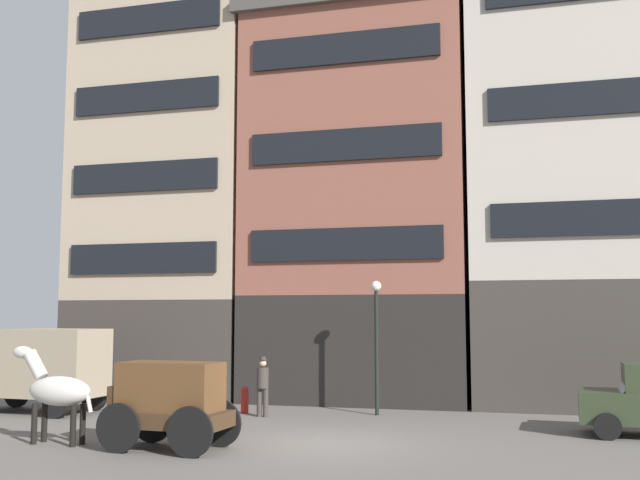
{
  "coord_description": "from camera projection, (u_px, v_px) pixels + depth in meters",
  "views": [
    {
      "loc": [
        4.55,
        -17.46,
        3.05
      ],
      "look_at": [
        -0.64,
        2.04,
        5.11
      ],
      "focal_mm": 41.39,
      "sensor_mm": 36.0,
      "label": 1
    }
  ],
  "objects": [
    {
      "name": "cargo_wagon",
      "position": [
        168.0,
        399.0,
        16.87
      ],
      "size": [
        2.99,
        1.69,
        1.98
      ],
      "color": "#3D2819",
      "rests_on": "ground_plane"
    },
    {
      "name": "delivery_truck_near",
      "position": [
        41.0,
        367.0,
        23.31
      ],
      "size": [
        4.42,
        2.29,
        2.62
      ],
      "color": "#333847",
      "rests_on": "ground_plane"
    },
    {
      "name": "building_center_left",
      "position": [
        365.0,
        205.0,
        28.42
      ],
      "size": [
        8.41,
        7.41,
        14.49
      ],
      "color": "black",
      "rests_on": "ground_plane"
    },
    {
      "name": "ground_plane",
      "position": [
        324.0,
        443.0,
        17.64
      ],
      "size": [
        120.0,
        120.0,
        0.0
      ],
      "primitive_type": "plane",
      "color": "#605B56"
    },
    {
      "name": "fire_hydrant_curbside",
      "position": [
        245.0,
        399.0,
        23.06
      ],
      "size": [
        0.24,
        0.24,
        0.83
      ],
      "color": "maroon",
      "rests_on": "ground_plane"
    },
    {
      "name": "building_far_left",
      "position": [
        185.0,
        192.0,
        30.44
      ],
      "size": [
        7.41,
        7.41,
        16.15
      ],
      "color": "#38332D",
      "rests_on": "ground_plane"
    },
    {
      "name": "pedestrian_officer",
      "position": [
        263.0,
        384.0,
        22.33
      ],
      "size": [
        0.46,
        0.46,
        1.79
      ],
      "color": "#38332D",
      "rests_on": "ground_plane"
    },
    {
      "name": "draft_horse",
      "position": [
        56.0,
        390.0,
        17.64
      ],
      "size": [
        2.35,
        0.71,
        2.3
      ],
      "color": "beige",
      "rests_on": "ground_plane"
    },
    {
      "name": "streetlamp_curbside",
      "position": [
        376.0,
        327.0,
        22.87
      ],
      "size": [
        0.32,
        0.32,
        4.12
      ],
      "color": "black",
      "rests_on": "ground_plane"
    },
    {
      "name": "building_center_right",
      "position": [
        600.0,
        174.0,
        26.3
      ],
      "size": [
        9.46,
        7.41,
        16.1
      ],
      "color": "#38332D",
      "rests_on": "ground_plane"
    }
  ]
}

